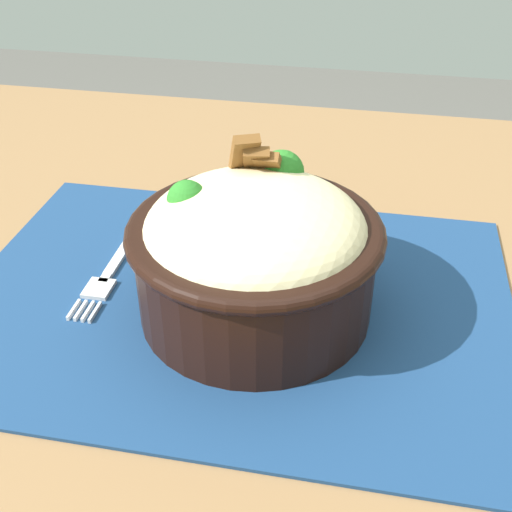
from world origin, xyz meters
The scene contains 4 objects.
table centered at (0.00, 0.00, 0.69)m, with size 1.09×0.91×0.78m.
placemat centered at (-0.01, -0.01, 0.78)m, with size 0.45×0.33×0.00m, color navy.
bowl centered at (-0.03, 0.00, 0.84)m, with size 0.19×0.19×0.14m.
fork centered at (0.11, -0.02, 0.78)m, with size 0.02×0.13×0.00m.
Camera 1 is at (-0.10, 0.40, 1.11)m, focal length 45.71 mm.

